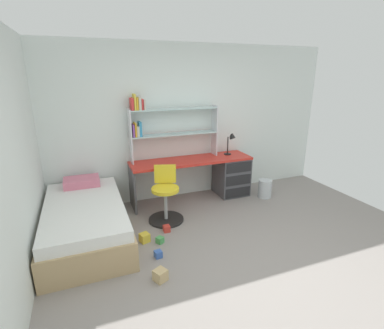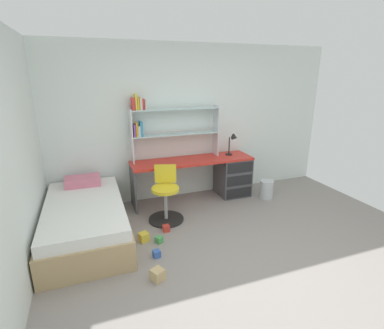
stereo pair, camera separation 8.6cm
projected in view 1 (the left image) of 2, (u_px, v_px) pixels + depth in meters
name	position (u px, v px, depth m)	size (l,w,h in m)	color
ground_plane	(253.00, 270.00, 3.24)	(5.46, 5.62, 0.02)	gray
room_shell	(125.00, 144.00, 3.48)	(5.46, 5.62, 2.57)	silver
desk	(221.00, 173.00, 5.11)	(2.05, 0.54, 0.73)	red
bookshelf_hutch	(162.00, 122.00, 4.62)	(1.47, 0.22, 1.08)	silver
desk_lamp	(232.00, 141.00, 5.03)	(0.20, 0.16, 0.38)	black
swivel_chair	(166.00, 199.00, 4.25)	(0.52, 0.52, 0.81)	black
bed_platform	(86.00, 221.00, 3.79)	(1.02, 1.87, 0.62)	tan
waste_bin	(265.00, 189.00, 5.10)	(0.23, 0.23, 0.32)	silver
toy_block_blue_0	(158.00, 254.00, 3.44)	(0.08, 0.08, 0.08)	#3860B7
toy_block_red_1	(167.00, 229.00, 4.00)	(0.09, 0.09, 0.09)	red
toy_block_natural_2	(160.00, 275.00, 3.05)	(0.12, 0.12, 0.12)	tan
toy_block_yellow_3	(145.00, 238.00, 3.76)	(0.11, 0.11, 0.11)	gold
toy_block_green_4	(160.00, 240.00, 3.73)	(0.08, 0.08, 0.08)	#479E51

